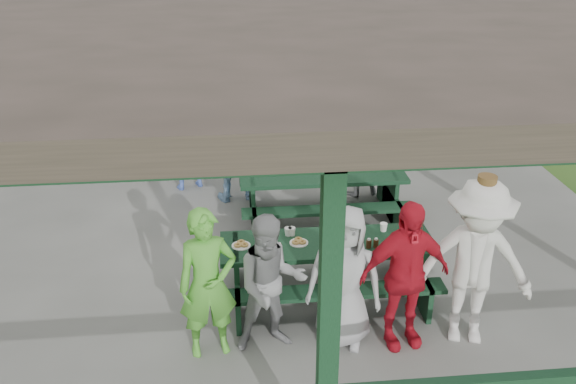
{
  "coord_description": "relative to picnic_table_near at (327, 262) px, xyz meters",
  "views": [
    {
      "loc": [
        -0.65,
        -7.36,
        4.44
      ],
      "look_at": [
        0.04,
        -0.3,
        1.09
      ],
      "focal_mm": 38.0,
      "sensor_mm": 36.0,
      "label": 1
    }
  ],
  "objects": [
    {
      "name": "ground",
      "position": [
        -0.42,
        1.2,
        -0.57
      ],
      "size": [
        90.0,
        90.0,
        0.0
      ],
      "primitive_type": "plane",
      "color": "#275119",
      "rests_on": "ground"
    },
    {
      "name": "concrete_slab",
      "position": [
        -0.42,
        1.2,
        -0.52
      ],
      "size": [
        10.0,
        8.0,
        0.1
      ],
      "primitive_type": "cube",
      "color": "slate",
      "rests_on": "ground"
    },
    {
      "name": "pavilion_structure",
      "position": [
        -0.42,
        1.2,
        2.6
      ],
      "size": [
        10.6,
        8.6,
        3.24
      ],
      "color": "black",
      "rests_on": "concrete_slab"
    },
    {
      "name": "picnic_table_near",
      "position": [
        0.0,
        0.0,
        0.0
      ],
      "size": [
        2.52,
        1.39,
        0.75
      ],
      "color": "black",
      "rests_on": "concrete_slab"
    },
    {
      "name": "picnic_table_far",
      "position": [
        0.24,
        2.0,
        -0.0
      ],
      "size": [
        2.45,
        1.39,
        0.75
      ],
      "color": "black",
      "rests_on": "concrete_slab"
    },
    {
      "name": "table_setting",
      "position": [
        0.04,
        0.02,
        0.31
      ],
      "size": [
        2.29,
        0.45,
        0.1
      ],
      "color": "white",
      "rests_on": "picnic_table_near"
    },
    {
      "name": "contestant_green",
      "position": [
        -1.38,
        -0.89,
        0.36
      ],
      "size": [
        0.67,
        0.51,
        1.67
      ],
      "primitive_type": "imported",
      "rotation": [
        0.0,
        0.0,
        0.19
      ],
      "color": "#4FA532",
      "rests_on": "concrete_slab"
    },
    {
      "name": "contestant_grey_left",
      "position": [
        -0.73,
        -0.87,
        0.31
      ],
      "size": [
        0.82,
        0.67,
        1.56
      ],
      "primitive_type": "imported",
      "rotation": [
        0.0,
        0.0,
        0.11
      ],
      "color": "gray",
      "rests_on": "concrete_slab"
    },
    {
      "name": "contestant_grey_mid",
      "position": [
        0.04,
        -0.85,
        0.34
      ],
      "size": [
        0.9,
        0.71,
        1.62
      ],
      "primitive_type": "imported",
      "rotation": [
        0.0,
        0.0,
        -0.27
      ],
      "color": "#9A999C",
      "rests_on": "concrete_slab"
    },
    {
      "name": "contestant_red",
      "position": [
        0.66,
        -0.93,
        0.37
      ],
      "size": [
        1.04,
        0.55,
        1.69
      ],
      "primitive_type": "imported",
      "rotation": [
        0.0,
        0.0,
        0.14
      ],
      "color": "red",
      "rests_on": "concrete_slab"
    },
    {
      "name": "contestant_white_fedora",
      "position": [
        1.4,
        -0.95,
        0.48
      ],
      "size": [
        1.36,
        0.98,
        1.95
      ],
      "rotation": [
        0.0,
        0.0,
        -0.24
      ],
      "color": "silver",
      "rests_on": "concrete_slab"
    },
    {
      "name": "spectator_lblue",
      "position": [
        -1.03,
        2.86,
        0.35
      ],
      "size": [
        1.58,
        0.7,
        1.65
      ],
      "primitive_type": "imported",
      "rotation": [
        0.0,
        0.0,
        3.28
      ],
      "color": "#8DB5D9",
      "rests_on": "concrete_slab"
    },
    {
      "name": "spectator_blue",
      "position": [
        -1.83,
        3.35,
        0.41
      ],
      "size": [
        0.76,
        0.64,
        1.76
      ],
      "primitive_type": "imported",
      "rotation": [
        0.0,
        0.0,
        3.55
      ],
      "color": "#4560B5",
      "rests_on": "concrete_slab"
    },
    {
      "name": "spectator_grey",
      "position": [
        0.95,
        2.85,
        0.24
      ],
      "size": [
        0.78,
        0.65,
        1.42
      ],
      "primitive_type": "imported",
      "rotation": [
        0.0,
        0.0,
        3.32
      ],
      "color": "gray",
      "rests_on": "concrete_slab"
    },
    {
      "name": "pickup_truck",
      "position": [
        0.85,
        9.51,
        0.22
      ],
      "size": [
        6.28,
        4.32,
        1.59
      ],
      "primitive_type": "imported",
      "rotation": [
        0.0,
        0.0,
        1.25
      ],
      "color": "silver",
      "rests_on": "ground"
    },
    {
      "name": "farm_trailer",
      "position": [
        -1.85,
        8.76,
        0.09
      ],
      "size": [
        3.82,
        1.89,
        1.33
      ],
      "rotation": [
        0.0,
        0.0,
        0.09
      ],
      "color": "navy",
      "rests_on": "ground"
    }
  ]
}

